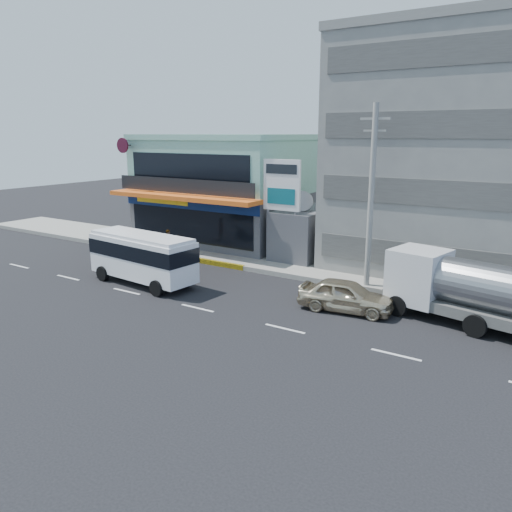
{
  "coord_description": "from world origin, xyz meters",
  "views": [
    {
      "loc": [
        15.13,
        -18.19,
        8.45
      ],
      "look_at": [
        1.41,
        3.2,
        2.2
      ],
      "focal_mm": 35.0,
      "sensor_mm": 36.0,
      "label": 1
    }
  ],
  "objects_px": {
    "billboard": "(282,191)",
    "minibus": "(142,254)",
    "concrete_building": "(480,158)",
    "satellite_dish": "(302,209)",
    "tanker_truck": "(469,290)",
    "sedan": "(346,295)",
    "motorcycle_rider": "(169,252)",
    "utility_pole_near": "(371,197)",
    "shop_building": "(229,191)"
  },
  "relations": [
    {
      "from": "billboard",
      "to": "minibus",
      "type": "bearing_deg",
      "value": -122.1
    },
    {
      "from": "concrete_building",
      "to": "satellite_dish",
      "type": "bearing_deg",
      "value": -158.2
    },
    {
      "from": "billboard",
      "to": "tanker_truck",
      "type": "relative_size",
      "value": 0.84
    },
    {
      "from": "minibus",
      "to": "sedan",
      "type": "distance_m",
      "value": 11.84
    },
    {
      "from": "concrete_building",
      "to": "tanker_truck",
      "type": "relative_size",
      "value": 1.95
    },
    {
      "from": "minibus",
      "to": "motorcycle_rider",
      "type": "relative_size",
      "value": 3.17
    },
    {
      "from": "minibus",
      "to": "sedan",
      "type": "bearing_deg",
      "value": 9.94
    },
    {
      "from": "utility_pole_near",
      "to": "sedan",
      "type": "height_order",
      "value": "utility_pole_near"
    },
    {
      "from": "minibus",
      "to": "motorcycle_rider",
      "type": "height_order",
      "value": "minibus"
    },
    {
      "from": "utility_pole_near",
      "to": "sedan",
      "type": "xyz_separation_m",
      "value": [
        0.35,
        -3.77,
        -4.36
      ]
    },
    {
      "from": "utility_pole_near",
      "to": "minibus",
      "type": "height_order",
      "value": "utility_pole_near"
    },
    {
      "from": "billboard",
      "to": "minibus",
      "type": "xyz_separation_m",
      "value": [
        -4.78,
        -7.61,
        -3.19
      ]
    },
    {
      "from": "sedan",
      "to": "tanker_truck",
      "type": "distance_m",
      "value": 5.53
    },
    {
      "from": "concrete_building",
      "to": "satellite_dish",
      "type": "height_order",
      "value": "concrete_building"
    },
    {
      "from": "shop_building",
      "to": "sedan",
      "type": "distance_m",
      "value": 17.97
    },
    {
      "from": "shop_building",
      "to": "utility_pole_near",
      "type": "height_order",
      "value": "utility_pole_near"
    },
    {
      "from": "motorcycle_rider",
      "to": "satellite_dish",
      "type": "bearing_deg",
      "value": 34.07
    },
    {
      "from": "concrete_building",
      "to": "sedan",
      "type": "bearing_deg",
      "value": -107.78
    },
    {
      "from": "shop_building",
      "to": "minibus",
      "type": "height_order",
      "value": "shop_building"
    },
    {
      "from": "billboard",
      "to": "sedan",
      "type": "bearing_deg",
      "value": -39.13
    },
    {
      "from": "concrete_building",
      "to": "sedan",
      "type": "height_order",
      "value": "concrete_building"
    },
    {
      "from": "utility_pole_near",
      "to": "motorcycle_rider",
      "type": "distance_m",
      "value": 14.09
    },
    {
      "from": "shop_building",
      "to": "tanker_truck",
      "type": "xyz_separation_m",
      "value": [
        19.67,
        -9.08,
        -2.33
      ]
    },
    {
      "from": "minibus",
      "to": "shop_building",
      "type": "bearing_deg",
      "value": 102.43
    },
    {
      "from": "shop_building",
      "to": "motorcycle_rider",
      "type": "bearing_deg",
      "value": -85.05
    },
    {
      "from": "utility_pole_near",
      "to": "tanker_truck",
      "type": "relative_size",
      "value": 1.22
    },
    {
      "from": "shop_building",
      "to": "sedan",
      "type": "height_order",
      "value": "shop_building"
    },
    {
      "from": "minibus",
      "to": "motorcycle_rider",
      "type": "distance_m",
      "value": 5.01
    },
    {
      "from": "concrete_building",
      "to": "minibus",
      "type": "xyz_separation_m",
      "value": [
        -15.28,
        -13.41,
        -5.26
      ]
    },
    {
      "from": "shop_building",
      "to": "satellite_dish",
      "type": "distance_m",
      "value": 8.54
    },
    {
      "from": "shop_building",
      "to": "utility_pole_near",
      "type": "xyz_separation_m",
      "value": [
        14.0,
        -6.55,
        1.15
      ]
    },
    {
      "from": "motorcycle_rider",
      "to": "concrete_building",
      "type": "bearing_deg",
      "value": 27.32
    },
    {
      "from": "satellite_dish",
      "to": "motorcycle_rider",
      "type": "height_order",
      "value": "satellite_dish"
    },
    {
      "from": "concrete_building",
      "to": "tanker_truck",
      "type": "xyz_separation_m",
      "value": [
        1.67,
        -10.13,
        -5.33
      ]
    },
    {
      "from": "utility_pole_near",
      "to": "tanker_truck",
      "type": "distance_m",
      "value": 7.12
    },
    {
      "from": "minibus",
      "to": "tanker_truck",
      "type": "distance_m",
      "value": 17.26
    },
    {
      "from": "billboard",
      "to": "minibus",
      "type": "distance_m",
      "value": 9.54
    },
    {
      "from": "sedan",
      "to": "concrete_building",
      "type": "bearing_deg",
      "value": -24.97
    },
    {
      "from": "concrete_building",
      "to": "utility_pole_near",
      "type": "bearing_deg",
      "value": -117.76
    },
    {
      "from": "minibus",
      "to": "billboard",
      "type": "bearing_deg",
      "value": 57.9
    },
    {
      "from": "satellite_dish",
      "to": "tanker_truck",
      "type": "relative_size",
      "value": 0.18
    },
    {
      "from": "billboard",
      "to": "tanker_truck",
      "type": "height_order",
      "value": "billboard"
    },
    {
      "from": "utility_pole_near",
      "to": "minibus",
      "type": "bearing_deg",
      "value": -152.73
    },
    {
      "from": "shop_building",
      "to": "concrete_building",
      "type": "distance_m",
      "value": 18.28
    },
    {
      "from": "billboard",
      "to": "tanker_truck",
      "type": "xyz_separation_m",
      "value": [
        12.17,
        -4.33,
        -3.26
      ]
    },
    {
      "from": "concrete_building",
      "to": "billboard",
      "type": "distance_m",
      "value": 12.17
    },
    {
      "from": "utility_pole_near",
      "to": "minibus",
      "type": "relative_size",
      "value": 1.4
    },
    {
      "from": "sedan",
      "to": "tanker_truck",
      "type": "xyz_separation_m",
      "value": [
        5.31,
        1.24,
        0.88
      ]
    },
    {
      "from": "shop_building",
      "to": "motorcycle_rider",
      "type": "xyz_separation_m",
      "value": [
        0.68,
        -7.89,
        -3.26
      ]
    },
    {
      "from": "shop_building",
      "to": "concrete_building",
      "type": "xyz_separation_m",
      "value": [
        18.0,
        1.05,
        3.0
      ]
    }
  ]
}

